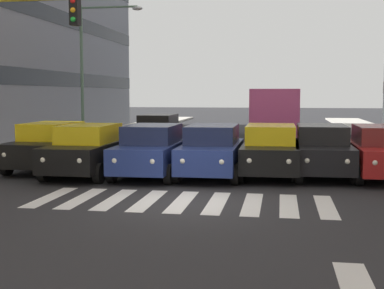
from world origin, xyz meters
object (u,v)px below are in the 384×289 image
car_1 (322,150)px  car_5 (88,150)px  car_4 (152,150)px  bus_behind_traffic (275,109)px  car_2 (270,150)px  street_lamp_right (92,58)px  car_0 (382,152)px  car_6 (50,146)px  car_row2_0 (158,131)px  car_3 (212,150)px

car_1 → car_5: bearing=8.3°
car_4 → bus_behind_traffic: bearing=-104.9°
car_2 → street_lamp_right: 13.28m
car_0 → car_1: (1.89, -0.16, 0.00)m
car_4 → car_6: size_ratio=1.00×
car_2 → car_row2_0: 9.79m
car_2 → car_6: size_ratio=1.00×
car_5 → car_4: bearing=-174.7°
car_0 → car_row2_0: same height
car_2 → car_5: 6.14m
car_6 → bus_behind_traffic: bearing=-119.6°
car_4 → bus_behind_traffic: 15.26m
car_4 → car_row2_0: bearing=-78.1°
car_row2_0 → street_lamp_right: street_lamp_right is taller
car_6 → car_row2_0: same height
car_0 → car_3: size_ratio=1.00×
car_4 → bus_behind_traffic: (-3.93, -14.72, 0.97)m
car_0 → car_2: size_ratio=1.00×
car_3 → car_4: (2.01, 0.23, 0.00)m
car_0 → bus_behind_traffic: 14.44m
car_5 → car_6: size_ratio=1.00×
car_row2_0 → bus_behind_traffic: (-5.73, -6.14, 0.97)m
car_3 → car_2: bearing=-167.7°
car_6 → bus_behind_traffic: (-7.90, -13.89, 0.97)m
car_0 → bus_behind_traffic: bearing=-75.6°
car_0 → car_6: 11.47m
car_1 → bus_behind_traffic: size_ratio=0.42×
car_0 → car_5: (9.66, 0.96, 0.00)m
car_0 → car_3: bearing=5.6°
car_4 → car_6: bearing=-11.7°
car_3 → car_6: same height
car_0 → car_6: bearing=-0.3°
car_5 → car_2: bearing=-172.1°
car_1 → car_2: 1.71m
car_5 → bus_behind_traffic: bus_behind_traffic is taller
car_1 → car_6: same height
car_5 → car_1: bearing=-171.7°
car_row2_0 → street_lamp_right: 5.23m
car_row2_0 → car_3: bearing=114.5°
car_6 → street_lamp_right: size_ratio=0.62×
car_4 → car_row2_0: same height
car_0 → car_4: 7.54m
car_4 → street_lamp_right: size_ratio=0.62×
car_0 → car_5: size_ratio=1.00×
car_1 → car_6: size_ratio=1.00×
car_1 → car_5: 7.85m
street_lamp_right → car_row2_0: bearing=168.7°
car_3 → car_4: size_ratio=1.00×
car_0 → bus_behind_traffic: (3.57, -13.95, 0.97)m
car_6 → car_row2_0: bearing=-105.6°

